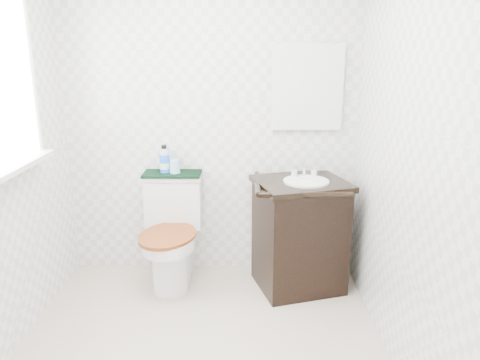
{
  "coord_description": "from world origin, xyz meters",
  "views": [
    {
      "loc": [
        0.27,
        -2.28,
        1.73
      ],
      "look_at": [
        0.23,
        0.75,
        0.87
      ],
      "focal_mm": 35.0,
      "sensor_mm": 36.0,
      "label": 1
    }
  ],
  "objects_px": {
    "vanity": "(300,232)",
    "mouthwash_bottle": "(164,160)",
    "toilet": "(172,238)",
    "trash_bin": "(269,257)",
    "cup": "(175,166)"
  },
  "relations": [
    {
      "from": "vanity",
      "to": "mouthwash_bottle",
      "type": "bearing_deg",
      "value": 168.56
    },
    {
      "from": "toilet",
      "to": "trash_bin",
      "type": "height_order",
      "value": "toilet"
    },
    {
      "from": "trash_bin",
      "to": "vanity",
      "type": "bearing_deg",
      "value": -42.82
    },
    {
      "from": "mouthwash_bottle",
      "to": "toilet",
      "type": "bearing_deg",
      "value": -68.0
    },
    {
      "from": "toilet",
      "to": "trash_bin",
      "type": "bearing_deg",
      "value": 10.26
    },
    {
      "from": "vanity",
      "to": "trash_bin",
      "type": "bearing_deg",
      "value": 137.18
    },
    {
      "from": "cup",
      "to": "trash_bin",
      "type": "bearing_deg",
      "value": 1.04
    },
    {
      "from": "toilet",
      "to": "trash_bin",
      "type": "xyz_separation_m",
      "value": [
        0.73,
        0.13,
        -0.22
      ]
    },
    {
      "from": "toilet",
      "to": "trash_bin",
      "type": "relative_size",
      "value": 2.98
    },
    {
      "from": "trash_bin",
      "to": "mouthwash_bottle",
      "type": "relative_size",
      "value": 1.31
    },
    {
      "from": "mouthwash_bottle",
      "to": "cup",
      "type": "distance_m",
      "value": 0.09
    },
    {
      "from": "trash_bin",
      "to": "cup",
      "type": "relative_size",
      "value": 2.72
    },
    {
      "from": "mouthwash_bottle",
      "to": "vanity",
      "type": "bearing_deg",
      "value": -11.44
    },
    {
      "from": "toilet",
      "to": "mouthwash_bottle",
      "type": "relative_size",
      "value": 3.91
    },
    {
      "from": "vanity",
      "to": "trash_bin",
      "type": "xyz_separation_m",
      "value": [
        -0.21,
        0.2,
        -0.29
      ]
    }
  ]
}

